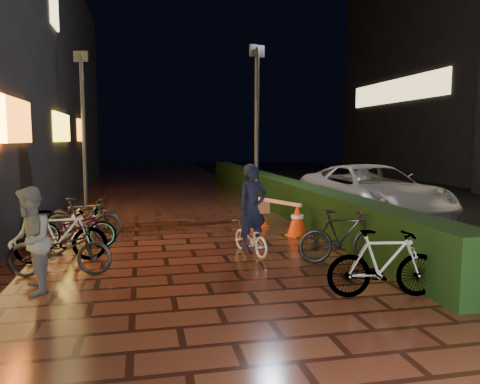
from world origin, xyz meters
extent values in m
plane|color=#381911|center=(0.00, 0.00, 0.00)|extent=(80.00, 80.00, 0.00)
cube|color=black|center=(3.30, 8.00, 0.50)|extent=(0.70, 20.00, 1.00)
imported|color=#545457|center=(-2.55, 0.02, 0.78)|extent=(0.72, 0.85, 1.55)
imported|color=#A1A1A6|center=(5.29, 4.90, 0.76)|extent=(2.74, 5.52, 1.51)
cube|color=orange|center=(-3.45, 3.00, 2.60)|extent=(0.08, 3.00, 0.90)
cube|color=yellow|center=(-3.45, 9.00, 2.60)|extent=(0.08, 2.80, 0.90)
cube|color=orange|center=(-3.45, 14.00, 2.60)|extent=(0.08, 2.20, 0.90)
cube|color=#FFD88C|center=(-3.45, 8.50, 6.20)|extent=(0.06, 1.20, 1.20)
cube|color=black|center=(17.50, 18.00, 7.00)|extent=(8.00, 14.00, 14.00)
cube|color=#FFD88C|center=(13.45, 18.00, 5.00)|extent=(0.06, 10.00, 1.30)
cylinder|color=black|center=(2.12, 5.40, 2.33)|extent=(0.16, 0.16, 4.65)
cube|color=black|center=(2.12, 5.40, 4.56)|extent=(0.44, 0.22, 0.31)
cylinder|color=black|center=(-2.72, 8.47, 2.43)|extent=(0.17, 0.17, 4.86)
cube|color=black|center=(-2.72, 8.47, 4.77)|extent=(0.47, 0.22, 0.33)
imported|color=silver|center=(1.08, 1.66, 0.32)|extent=(0.75, 1.29, 0.64)
imported|color=black|center=(1.10, 1.57, 0.94)|extent=(0.69, 0.55, 1.64)
cube|color=brown|center=(1.29, 1.61, 0.90)|extent=(0.31, 0.20, 0.21)
cone|color=#ED390C|center=(2.53, 3.10, 0.38)|extent=(0.48, 0.48, 0.76)
cone|color=#FF490D|center=(1.94, 4.39, 0.38)|extent=(0.48, 0.48, 0.76)
cube|color=#D5610B|center=(2.53, 3.10, 0.02)|extent=(0.55, 0.55, 0.03)
cube|color=red|center=(1.94, 4.39, 0.02)|extent=(0.55, 0.55, 0.03)
cube|color=red|center=(2.23, 3.74, 0.72)|extent=(0.75, 1.52, 0.08)
cube|color=black|center=(1.97, 4.81, 0.36)|extent=(0.51, 0.43, 0.04)
cylinder|color=black|center=(1.77, 4.64, 0.17)|extent=(0.03, 0.03, 0.34)
cylinder|color=black|center=(2.17, 4.66, 0.17)|extent=(0.03, 0.03, 0.34)
cylinder|color=black|center=(1.76, 4.97, 0.17)|extent=(0.03, 0.03, 0.34)
cylinder|color=black|center=(2.16, 4.98, 0.17)|extent=(0.03, 0.03, 0.34)
cube|color=#0D10B4|center=(1.97, 4.81, 0.52)|extent=(0.37, 0.32, 0.27)
cylinder|color=black|center=(1.84, 4.67, 0.50)|extent=(0.24, 0.35, 0.87)
imported|color=black|center=(-2.32, 2.81, 0.44)|extent=(1.69, 0.68, 0.87)
imported|color=black|center=(-2.29, 0.85, 0.44)|extent=(1.71, 0.74, 0.87)
imported|color=black|center=(-2.33, 4.45, 0.44)|extent=(1.71, 0.75, 0.87)
imported|color=black|center=(-2.41, 1.75, 0.48)|extent=(1.65, 0.60, 0.97)
imported|color=black|center=(-2.22, 3.46, 0.48)|extent=(1.64, 0.57, 0.97)
imported|color=black|center=(2.55, 0.66, 0.48)|extent=(1.65, 0.65, 0.97)
imported|color=black|center=(2.35, -1.17, 0.48)|extent=(1.66, 0.70, 0.97)
camera|label=1|loc=(-0.94, -7.03, 2.22)|focal=35.00mm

